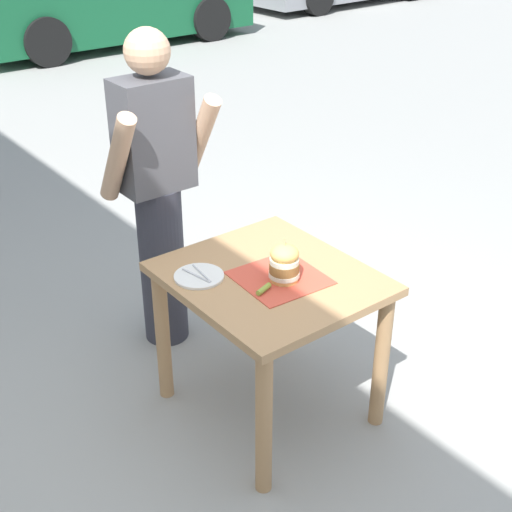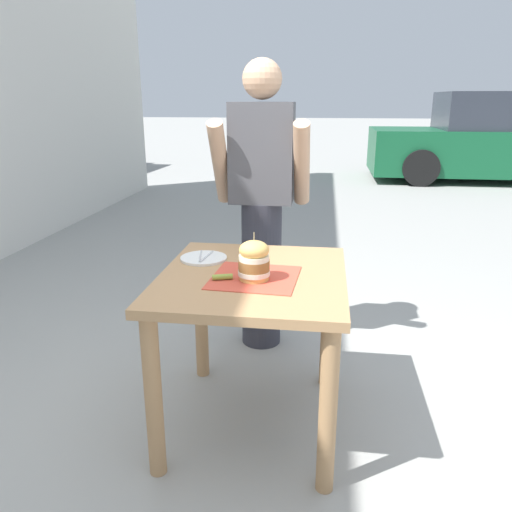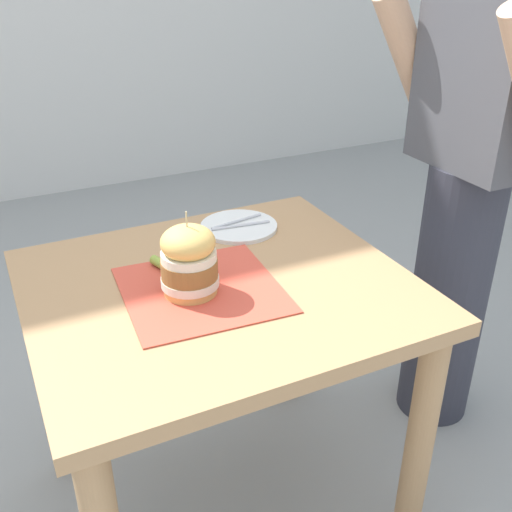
# 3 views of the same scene
# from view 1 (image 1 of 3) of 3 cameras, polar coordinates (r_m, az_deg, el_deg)

# --- Properties ---
(ground_plane) EXTENTS (80.00, 80.00, 0.00)m
(ground_plane) POSITION_cam_1_polar(r_m,az_deg,el_deg) (3.57, 1.01, -11.96)
(ground_plane) COLOR #9E9E99
(patio_table) EXTENTS (0.80, 0.90, 0.75)m
(patio_table) POSITION_cam_1_polar(r_m,az_deg,el_deg) (3.21, 1.10, -3.69)
(patio_table) COLOR tan
(patio_table) RESTS_ON ground
(serving_paper) EXTENTS (0.38, 0.38, 0.00)m
(serving_paper) POSITION_cam_1_polar(r_m,az_deg,el_deg) (3.11, 1.91, -1.74)
(serving_paper) COLOR #D64C38
(serving_paper) RESTS_ON patio_table
(sandwich) EXTENTS (0.13, 0.13, 0.20)m
(sandwich) POSITION_cam_1_polar(r_m,az_deg,el_deg) (3.05, 2.28, -0.56)
(sandwich) COLOR #E5B25B
(sandwich) RESTS_ON serving_paper
(pickle_spear) EXTENTS (0.09, 0.05, 0.02)m
(pickle_spear) POSITION_cam_1_polar(r_m,az_deg,el_deg) (3.00, 0.62, -2.67)
(pickle_spear) COLOR #8EA83D
(pickle_spear) RESTS_ON serving_paper
(side_plate_with_forks) EXTENTS (0.22, 0.22, 0.02)m
(side_plate_with_forks) POSITION_cam_1_polar(r_m,az_deg,el_deg) (3.12, -4.59, -1.62)
(side_plate_with_forks) COLOR white
(side_plate_with_forks) RESTS_ON patio_table
(diner_across_table) EXTENTS (0.55, 0.35, 1.69)m
(diner_across_table) POSITION_cam_1_polar(r_m,az_deg,el_deg) (3.65, -7.88, 5.20)
(diner_across_table) COLOR #33333D
(diner_across_table) RESTS_ON ground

